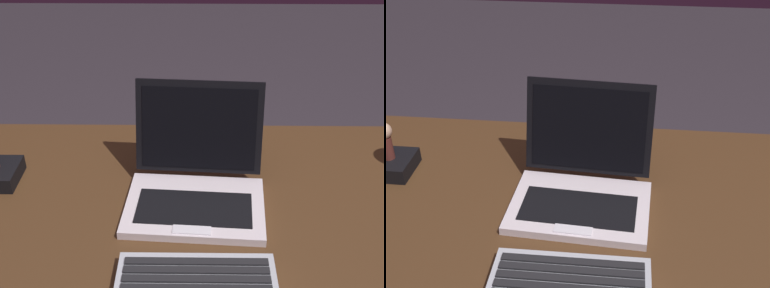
# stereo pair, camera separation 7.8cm
# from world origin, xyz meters

# --- Properties ---
(desk) EXTENTS (1.44, 0.72, 0.71)m
(desk) POSITION_xyz_m (0.00, 0.00, 0.60)
(desk) COLOR #482D18
(desk) RESTS_ON ground
(laptop_front) EXTENTS (0.32, 0.29, 0.24)m
(laptop_front) POSITION_xyz_m (-0.10, 0.02, 0.76)
(laptop_front) COLOR silver
(laptop_front) RESTS_ON desk
(external_keyboard) EXTENTS (0.29, 0.14, 0.04)m
(external_keyboard) POSITION_xyz_m (-0.10, -0.26, 0.73)
(external_keyboard) COLOR #B2B6BF
(external_keyboard) RESTS_ON desk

